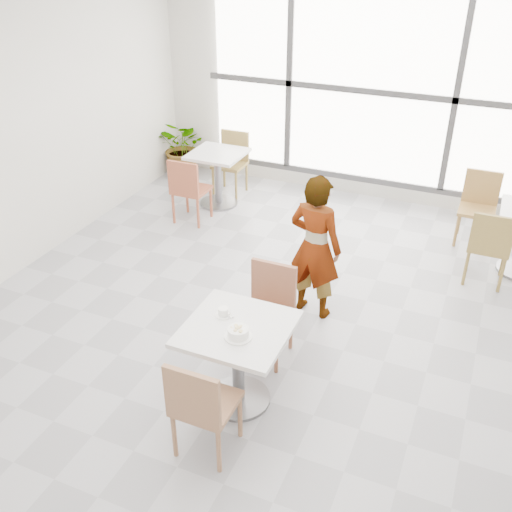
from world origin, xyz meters
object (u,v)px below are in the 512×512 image
at_px(coffee_cup, 224,312).
at_px(bg_chair_right_far, 479,203).
at_px(plant_left, 184,147).
at_px(chair_far, 269,305).
at_px(chair_near, 201,404).
at_px(bg_chair_left_far, 232,158).
at_px(bg_chair_left_near, 188,187).
at_px(main_table, 238,350).
at_px(oatmeal_bowl, 238,333).
at_px(bg_table_left, 218,171).
at_px(person, 315,247).
at_px(bg_chair_right_near, 490,243).

relative_size(coffee_cup, bg_chair_right_far, 0.18).
xyz_separation_m(coffee_cup, plant_left, (-2.66, 4.06, -0.35)).
bearing_deg(chair_far, coffee_cup, -102.81).
height_order(chair_near, bg_chair_left_far, same).
xyz_separation_m(bg_chair_left_near, bg_chair_right_far, (3.44, 0.97, 0.00)).
height_order(main_table, coffee_cup, coffee_cup).
height_order(bg_chair_right_far, plant_left, bg_chair_right_far).
relative_size(chair_near, bg_chair_left_far, 1.00).
bearing_deg(chair_far, plant_left, 129.09).
xyz_separation_m(oatmeal_bowl, bg_table_left, (-1.91, 3.47, -0.31)).
distance_m(main_table, oatmeal_bowl, 0.30).
height_order(chair_far, bg_table_left, chair_far).
xyz_separation_m(bg_chair_left_near, bg_chair_left_far, (0.08, 1.15, 0.00)).
relative_size(main_table, chair_far, 0.92).
xyz_separation_m(person, bg_chair_left_far, (-2.02, 2.40, -0.24)).
xyz_separation_m(bg_chair_right_near, plant_left, (-4.51, 1.50, -0.07)).
height_order(oatmeal_bowl, bg_chair_left_far, bg_chair_left_far).
bearing_deg(chair_far, oatmeal_bowl, -84.31).
distance_m(bg_chair_left_far, bg_chair_right_near, 3.75).
distance_m(chair_near, chair_far, 1.31).
bearing_deg(plant_left, chair_near, -59.37).
relative_size(person, bg_table_left, 1.96).
relative_size(person, bg_chair_left_far, 1.69).
bearing_deg(bg_chair_left_near, bg_chair_right_far, -164.27).
bearing_deg(bg_chair_left_near, coffee_cup, 124.41).
distance_m(chair_near, bg_chair_left_far, 4.82).
xyz_separation_m(coffee_cup, person, (0.31, 1.35, -0.04)).
bearing_deg(bg_chair_left_near, plant_left, -58.81).
height_order(oatmeal_bowl, bg_chair_right_far, bg_chair_right_far).
height_order(main_table, oatmeal_bowl, oatmeal_bowl).
xyz_separation_m(main_table, person, (0.15, 1.44, 0.21)).
height_order(oatmeal_bowl, coffee_cup, oatmeal_bowl).
height_order(main_table, bg_chair_right_near, bg_chair_right_near).
height_order(bg_chair_right_near, plant_left, bg_chair_right_near).
xyz_separation_m(oatmeal_bowl, coffee_cup, (-0.22, 0.20, -0.01)).
distance_m(oatmeal_bowl, bg_chair_left_far, 4.41).
relative_size(chair_far, bg_table_left, 1.16).
xyz_separation_m(main_table, bg_chair_left_near, (-1.94, 2.69, -0.02)).
distance_m(bg_chair_left_far, plant_left, 1.01).
distance_m(main_table, bg_table_left, 3.83).
xyz_separation_m(bg_table_left, plant_left, (-0.97, 0.79, -0.06)).
bearing_deg(plant_left, bg_chair_left_near, -58.81).
relative_size(bg_chair_right_far, plant_left, 1.01).
xyz_separation_m(person, bg_chair_left_near, (-2.09, 1.25, -0.24)).
relative_size(chair_far, bg_chair_right_near, 1.00).
bearing_deg(main_table, oatmeal_bowl, -62.47).
height_order(chair_near, bg_chair_left_near, same).
relative_size(main_table, bg_chair_right_far, 0.92).
relative_size(person, bg_chair_right_far, 1.69).
bearing_deg(coffee_cup, bg_table_left, 117.38).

